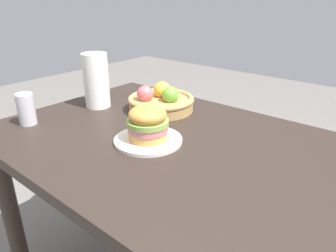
{
  "coord_description": "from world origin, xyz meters",
  "views": [
    {
      "loc": [
        0.6,
        -0.77,
        1.23
      ],
      "look_at": [
        -0.04,
        -0.02,
        0.81
      ],
      "focal_mm": 33.69,
      "sensor_mm": 36.0,
      "label": 1
    }
  ],
  "objects_px": {
    "soda_can": "(26,109)",
    "fruit_basket": "(161,101)",
    "sandwich": "(148,123)",
    "paper_towel_roll": "(96,81)",
    "plate": "(148,140)"
  },
  "relations": [
    {
      "from": "sandwich",
      "to": "soda_can",
      "type": "xyz_separation_m",
      "value": [
        -0.47,
        -0.19,
        -0.01
      ]
    },
    {
      "from": "soda_can",
      "to": "paper_towel_roll",
      "type": "relative_size",
      "value": 0.53
    },
    {
      "from": "sandwich",
      "to": "paper_towel_roll",
      "type": "bearing_deg",
      "value": 163.88
    },
    {
      "from": "plate",
      "to": "sandwich",
      "type": "height_order",
      "value": "sandwich"
    },
    {
      "from": "soda_can",
      "to": "plate",
      "type": "bearing_deg",
      "value": 21.6
    },
    {
      "from": "paper_towel_roll",
      "to": "sandwich",
      "type": "bearing_deg",
      "value": -16.12
    },
    {
      "from": "soda_can",
      "to": "fruit_basket",
      "type": "xyz_separation_m",
      "value": [
        0.29,
        0.46,
        -0.02
      ]
    },
    {
      "from": "sandwich",
      "to": "paper_towel_roll",
      "type": "distance_m",
      "value": 0.45
    },
    {
      "from": "plate",
      "to": "fruit_basket",
      "type": "xyz_separation_m",
      "value": [
        -0.18,
        0.27,
        0.03
      ]
    },
    {
      "from": "sandwich",
      "to": "paper_towel_roll",
      "type": "height_order",
      "value": "paper_towel_roll"
    },
    {
      "from": "plate",
      "to": "paper_towel_roll",
      "type": "height_order",
      "value": "paper_towel_roll"
    },
    {
      "from": "soda_can",
      "to": "paper_towel_roll",
      "type": "xyz_separation_m",
      "value": [
        0.04,
        0.31,
        0.06
      ]
    },
    {
      "from": "soda_can",
      "to": "fruit_basket",
      "type": "relative_size",
      "value": 0.43
    },
    {
      "from": "plate",
      "to": "sandwich",
      "type": "relative_size",
      "value": 1.65
    },
    {
      "from": "plate",
      "to": "fruit_basket",
      "type": "distance_m",
      "value": 0.33
    }
  ]
}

